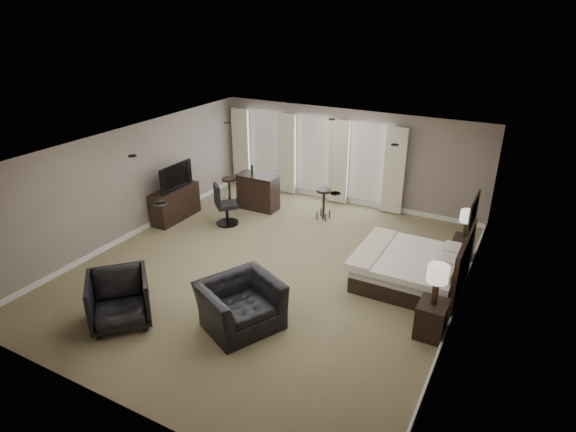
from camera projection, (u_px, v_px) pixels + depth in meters
The scene contains 16 objects.
room at pixel (270, 212), 9.62m from camera, with size 7.60×8.60×2.64m.
window_bay at pixel (313, 157), 13.41m from camera, with size 5.25×0.20×2.30m.
bed at pixel (405, 253), 9.44m from camera, with size 1.99×1.90×1.26m, color silver.
nightstand_near at pixel (431, 319), 8.02m from camera, with size 0.46×0.57×0.62m, color black.
nightstand_far at pixel (462, 249), 10.37m from camera, with size 0.41×0.50×0.55m, color black.
lamp_near at pixel (436, 285), 7.75m from camera, with size 0.34×0.34×0.71m, color beige.
lamp_far at pixel (466, 224), 10.13m from camera, with size 0.30×0.30×0.62m, color beige.
wall_art at pixel (473, 212), 8.50m from camera, with size 0.04×0.96×0.56m, color slate.
dresser at pixel (175, 204), 12.34m from camera, with size 0.46×1.44×0.84m, color black.
tv at pixel (174, 186), 12.14m from camera, with size 1.14×0.65×0.15m, color black.
armchair_near at pixel (240, 298), 8.15m from camera, with size 1.28×0.83×1.12m, color black.
armchair_far at pixel (119, 297), 8.25m from camera, with size 0.99×0.92×1.02m, color black.
bar_counter at pixel (258, 192), 12.94m from camera, with size 1.11×0.58×0.97m, color black.
bar_stool_left at pixel (230, 192), 13.12m from camera, with size 0.39×0.39×0.81m, color black.
bar_stool_right at pixel (324, 204), 12.32m from camera, with size 0.39×0.39×0.82m, color black.
desk_chair at pixel (227, 204), 11.99m from camera, with size 0.55×0.55×1.08m, color black.
Camera 1 is at (4.48, -7.61, 5.14)m, focal length 30.00 mm.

